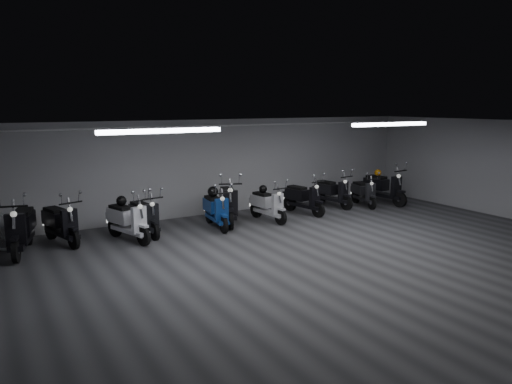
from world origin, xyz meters
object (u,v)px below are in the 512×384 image
scooter_8 (333,187)px  scooter_9 (364,188)px  scooter_4 (216,204)px  scooter_6 (268,199)px  helmet_0 (121,201)px  scooter_3 (144,210)px  scooter_7 (304,193)px  helmet_1 (378,173)px  helmet_3 (263,189)px  scooter_10 (384,182)px  scooter_0 (20,221)px  scooter_2 (128,214)px  scooter_5 (228,197)px  scooter_1 (60,217)px  helmet_2 (213,192)px

scooter_8 → scooter_9: scooter_8 is taller
scooter_4 → scooter_9: size_ratio=1.09×
scooter_6 → helmet_0: scooter_6 is taller
scooter_3 → scooter_7: 4.82m
helmet_0 → scooter_9: bearing=-0.6°
helmet_1 → helmet_3: helmet_1 is taller
helmet_3 → scooter_10: bearing=-1.9°
scooter_7 → helmet_3: (-1.41, 0.02, 0.24)m
scooter_3 → scooter_0: bearing=176.3°
scooter_3 → scooter_9: bearing=-6.9°
scooter_2 → scooter_9: size_ratio=1.13×
scooter_4 → helmet_1: scooter_4 is taller
scooter_7 → helmet_3: bearing=168.8°
scooter_3 → scooter_5: 2.36m
scooter_5 → scooter_8: 3.83m
scooter_7 → helmet_3: size_ratio=7.62×
scooter_7 → scooter_10: 3.13m
scooter_5 → scooter_9: scooter_5 is taller
scooter_3 → scooter_10: 7.95m
helmet_0 → scooter_1: bearing=167.2°
helmet_0 → helmet_3: size_ratio=1.09×
helmet_0 → scooter_4: bearing=-4.4°
helmet_0 → scooter_10: bearing=-1.0°
scooter_7 → helmet_3: 1.43m
scooter_2 → helmet_1: (8.42, 0.36, 0.34)m
scooter_7 → scooter_6: bearing=178.2°
scooter_9 → scooter_6: bearing=-164.1°
scooter_1 → scooter_10: (9.87, -0.45, 0.06)m
helmet_2 → helmet_0: bearing=-178.8°
scooter_0 → helmet_2: (4.66, 0.08, 0.20)m
scooter_9 → helmet_3: 3.74m
scooter_7 → helmet_3: scooter_7 is taller
scooter_7 → scooter_9: scooter_7 is taller
scooter_2 → helmet_1: bearing=-15.3°
scooter_1 → helmet_3: bearing=-19.7°
scooter_5 → scooter_4: bearing=-128.8°
scooter_2 → helmet_1: size_ratio=7.78×
scooter_6 → scooter_10: scooter_10 is taller
scooter_1 → scooter_8: size_ratio=1.03×
scooter_10 → helmet_2: 6.08m
scooter_3 → helmet_2: (1.88, -0.02, 0.30)m
scooter_0 → scooter_3: (2.78, 0.09, -0.10)m
scooter_3 → helmet_3: (3.41, -0.07, 0.24)m
scooter_4 → helmet_0: 2.45m
helmet_3 → helmet_0: bearing=-180.0°
scooter_1 → scooter_4: scooter_1 is taller
scooter_9 → helmet_0: bearing=-167.0°
scooter_1 → scooter_6: 5.38m
scooter_1 → helmet_2: (3.80, -0.26, 0.28)m
scooter_5 → scooter_8: (3.82, 0.20, -0.10)m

